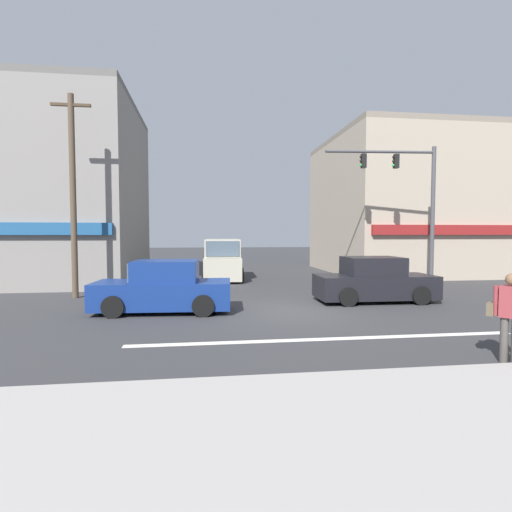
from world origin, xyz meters
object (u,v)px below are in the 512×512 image
traffic_light_mast (411,193)px  sedan_crossing_leftbound (164,289)px  sedan_waiting_far (374,282)px  utility_pole_far_right (403,202)px  van_approaching_near (223,260)px  pedestrian_foreground_with_bag (509,312)px  utility_pole_near_left (73,193)px

traffic_light_mast → sedan_crossing_leftbound: (-10.28, -4.09, -3.46)m
sedan_crossing_leftbound → sedan_waiting_far: 7.26m
utility_pole_far_right → traffic_light_mast: 4.17m
traffic_light_mast → sedan_waiting_far: (-3.08, -3.18, -3.46)m
van_approaching_near → pedestrian_foreground_with_bag: size_ratio=2.81×
utility_pole_near_left → sedan_crossing_leftbound: size_ratio=1.78×
utility_pole_far_right → traffic_light_mast: (-1.65, -3.83, 0.07)m
traffic_light_mast → pedestrian_foreground_with_bag: 11.06m
utility_pole_near_left → sedan_waiting_far: (10.72, -2.22, -3.18)m
utility_pole_far_right → sedan_waiting_far: bearing=-124.0°
sedan_crossing_leftbound → sedan_waiting_far: bearing=7.2°
utility_pole_near_left → van_approaching_near: (5.77, 5.63, -2.88)m
utility_pole_near_left → traffic_light_mast: 13.83m
pedestrian_foreground_with_bag → utility_pole_far_right: bearing=69.4°
sedan_waiting_far → sedan_crossing_leftbound: bearing=-172.8°
traffic_light_mast → sedan_crossing_leftbound: 11.59m
sedan_waiting_far → utility_pole_far_right: bearing=56.0°
pedestrian_foreground_with_bag → utility_pole_near_left: bearing=138.7°
utility_pole_near_left → pedestrian_foreground_with_bag: size_ratio=4.48×
utility_pole_far_right → pedestrian_foreground_with_bag: bearing=-110.6°
utility_pole_far_right → sedan_crossing_leftbound: bearing=-146.4°
utility_pole_far_right → van_approaching_near: (-9.67, 0.84, -3.10)m
traffic_light_mast → sedan_waiting_far: 5.62m
traffic_light_mast → sedan_crossing_leftbound: traffic_light_mast is taller
utility_pole_far_right → pedestrian_foreground_with_bag: (-5.19, -13.81, -3.16)m
sedan_waiting_far → pedestrian_foreground_with_bag: pedestrian_foreground_with_bag is taller
sedan_crossing_leftbound → pedestrian_foreground_with_bag: bearing=-41.1°
sedan_waiting_far → pedestrian_foreground_with_bag: 6.81m
sedan_crossing_leftbound → pedestrian_foreground_with_bag: 8.94m
traffic_light_mast → utility_pole_near_left: bearing=-176.0°
traffic_light_mast → van_approaching_near: 9.81m
traffic_light_mast → pedestrian_foreground_with_bag: size_ratio=3.71×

